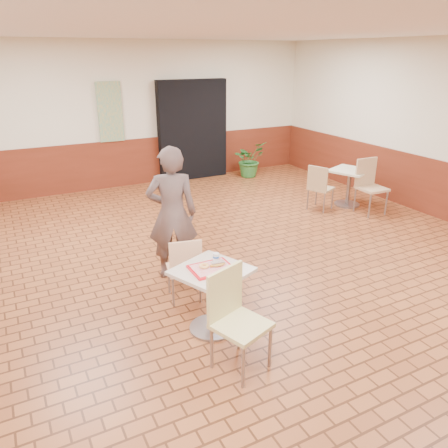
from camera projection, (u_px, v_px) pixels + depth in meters
name	position (u px, v px, depth m)	size (l,w,h in m)	color
room_shell	(264.00, 165.00, 5.14)	(8.01, 10.01, 3.01)	brown
wainscot_band	(261.00, 243.00, 5.51)	(8.00, 10.00, 1.00)	#5F2212
corridor_doorway	(193.00, 130.00, 9.83)	(1.60, 0.22, 2.20)	black
promo_poster	(110.00, 112.00, 8.93)	(0.50, 0.03, 1.20)	gray
main_table	(212.00, 290.00, 4.47)	(0.67, 0.67, 0.70)	beige
chair_main_front	(235.00, 314.00, 3.93)	(0.57, 0.57, 0.96)	#D5C97F
chair_main_back	(185.00, 266.00, 5.01)	(0.44, 0.44, 0.80)	#EABA8C
customer	(172.00, 214.00, 5.45)	(0.63, 0.41, 1.72)	brown
serving_tray	(212.00, 269.00, 4.38)	(0.42, 0.33, 0.03)	red
ring_donut	(204.00, 266.00, 4.37)	(0.10, 0.10, 0.03)	#F0AC57
long_john_donut	(218.00, 264.00, 4.39)	(0.17, 0.09, 0.05)	gold
paper_cup	(216.00, 257.00, 4.50)	(0.07, 0.07, 0.08)	silver
second_table	(349.00, 181.00, 8.24)	(0.66, 0.66, 0.69)	beige
chair_second_left	(319.00, 185.00, 7.97)	(0.51, 0.51, 0.84)	tan
chair_second_front	(369.00, 183.00, 7.86)	(0.47, 0.47, 0.98)	tan
potted_plant	(249.00, 159.00, 10.21)	(0.73, 0.63, 0.81)	#2B6C2B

